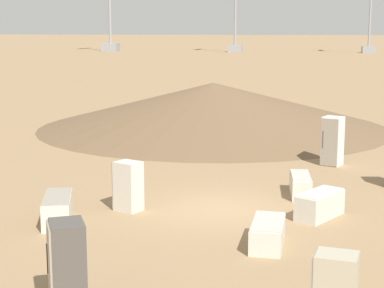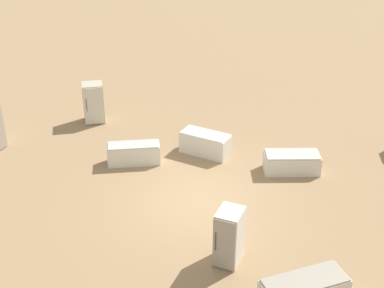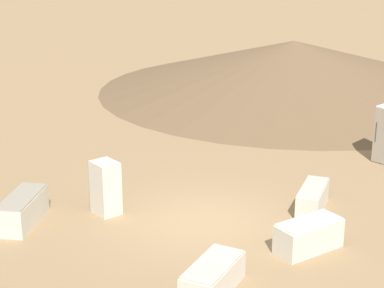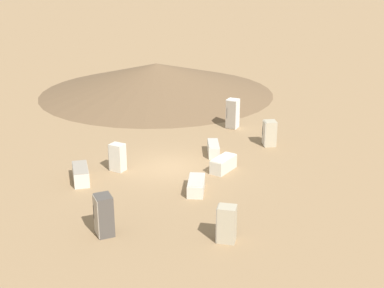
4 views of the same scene
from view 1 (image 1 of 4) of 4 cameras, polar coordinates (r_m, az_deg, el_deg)
The scene contains 12 objects.
ground_plane at distance 18.89m, azimuth 2.63°, elevation -5.82°, with size 1000.00×1000.00×0.00m, color #937551.
dirt_mound at distance 34.14m, azimuth 1.90°, elevation 3.47°, with size 18.56×18.56×2.39m.
power_pylon_1 at distance 144.38m, azimuth 15.55°, elevation 10.67°, with size 8.10×2.78×23.14m.
power_pylon_2 at distance 144.88m, azimuth 3.87°, elevation 11.32°, with size 8.97×3.07×25.61m.
power_pylon_3 at distance 151.04m, azimuth -7.32°, elevation 11.73°, with size 10.49×3.60×29.96m.
discarded_fridge_0 at distance 15.83m, azimuth 6.74°, elevation -7.89°, with size 1.75×0.83×0.64m.
discarded_fridge_1 at distance 17.92m, azimuth -11.86°, elevation -5.69°, with size 2.03×1.24×0.75m.
discarded_fridge_3 at distance 20.61m, azimuth 9.62°, elevation -3.62°, with size 1.71×0.70×0.68m.
discarded_fridge_4 at distance 12.39m, azimuth -11.05°, elevation -10.61°, with size 0.97×0.92×1.71m.
discarded_fridge_5 at distance 18.34m, azimuth 11.28°, elevation -5.31°, with size 1.76×1.45×0.74m.
discarded_fridge_6 at distance 18.68m, azimuth -5.72°, elevation -3.75°, with size 0.84×0.92×1.45m.
discarded_fridge_8 at distance 25.28m, azimuth 12.37°, elevation 0.26°, with size 0.93×0.92×1.89m.
Camera 1 is at (-18.05, -1.95, 5.23)m, focal length 60.00 mm.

